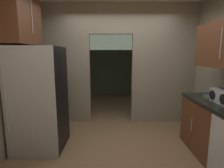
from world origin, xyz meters
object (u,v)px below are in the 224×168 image
object	(u,v)px
refrigerator	(39,99)
dishwasher	(222,155)
book_stack	(209,97)
boombox	(222,97)

from	to	relation	value
refrigerator	dishwasher	size ratio (longest dim) A/B	2.05
refrigerator	dishwasher	distance (m)	2.75
dishwasher	book_stack	xyz separation A→B (m)	(0.27, 0.85, 0.51)
refrigerator	boombox	xyz separation A→B (m)	(2.82, -0.44, 0.14)
book_stack	dishwasher	bearing A→B (deg)	-107.36
boombox	book_stack	bearing A→B (deg)	92.36
dishwasher	book_stack	world-z (taller)	book_stack
dishwasher	boombox	xyz separation A→B (m)	(0.28, 0.54, 0.58)
refrigerator	dishwasher	xyz separation A→B (m)	(2.54, -0.98, -0.44)
refrigerator	boombox	bearing A→B (deg)	-8.80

